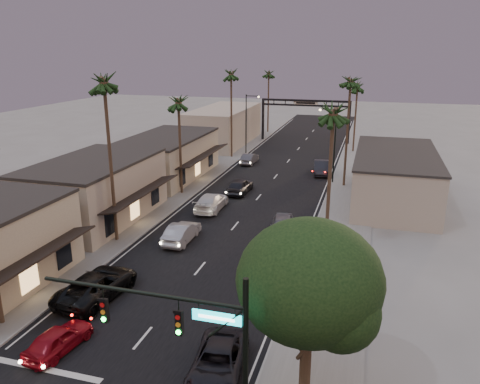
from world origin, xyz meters
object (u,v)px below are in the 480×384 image
Objects in this scene: arch at (305,110)px; oncoming_silver at (182,232)px; curbside_near at (218,362)px; palm_lb at (104,78)px; corner_tree at (311,286)px; oncoming_red at (58,339)px; palm_rc at (358,84)px; palm_rb at (351,78)px; streetlight_left at (248,119)px; streetlight_right at (333,139)px; palm_lc at (178,99)px; oncoming_pickup at (97,285)px; palm_far at (269,71)px; traffic_signal at (197,337)px; palm_ra at (334,108)px; palm_ld at (231,72)px; curbside_black at (286,264)px.

arch is 3.09× the size of oncoming_silver.
palm_lb is at bearing 128.44° from curbside_near.
corner_tree reaches higher than curbside_near.
palm_rc is at bearing -94.93° from oncoming_red.
streetlight_left is at bearing 137.95° from palm_rb.
streetlight_left is (-16.40, 50.55, -0.65)m from corner_tree.
palm_rb reaches higher than arch.
streetlight_right and streetlight_left have the same top height.
palm_lc reaches higher than streetlight_right.
palm_rc is at bearing 58.44° from palm_lc.
arch is 57.14m from oncoming_pickup.
palm_far is at bearing 140.36° from palm_rc.
palm_far is 2.68× the size of oncoming_silver.
arch is at bearing 94.93° from traffic_signal.
palm_ra is at bearing 6.63° from palm_lb.
palm_rc is at bearing 21.14° from streetlight_left.
arch is 18.61m from palm_ld.
palm_lb is at bearing -128.02° from palm_rb.
corner_tree is 14.26m from oncoming_red.
streetlight_left is at bearing 87.33° from palm_lb.
oncoming_silver is at bearing 114.82° from traffic_signal.
traffic_signal reaches higher than curbside_near.
palm_far reaches higher than traffic_signal.
palm_ld is at bearing -152.38° from palm_rc.
palm_ra reaches higher than streetlight_left.
palm_lb is 33.01m from palm_ld.
palm_rc is 2.48× the size of oncoming_silver.
palm_rc is (17.20, 9.00, -1.95)m from palm_ld.
palm_ld reaches higher than corner_tree.
oncoming_silver is (5.35, -12.66, -9.66)m from palm_lc.
oncoming_pickup is at bearing -86.98° from palm_far.
streetlight_right is at bearing -65.24° from palm_far.
palm_lc reaches higher than curbside_black.
corner_tree is at bearing 162.98° from oncoming_pickup.
arch is (-5.69, 66.00, 0.45)m from traffic_signal.
arch is at bearing 79.84° from palm_lb.
curbside_near is (8.29, -15.13, -0.07)m from oncoming_silver.
oncoming_pickup is (-1.13, 5.50, 0.17)m from oncoming_red.
traffic_signal is 0.64× the size of palm_far.
palm_ra is (15.52, -34.00, 6.11)m from streetlight_left.
palm_ld is (-18.08, 47.55, 6.44)m from corner_tree.
palm_lb is 1.25× the size of palm_rc.
palm_far is at bearing 104.14° from corner_tree.
curbside_black is at bearing -47.40° from palm_lc.
corner_tree is 72.96m from palm_far.
curbside_black is at bearing -67.14° from palm_ld.
corner_tree is at bearing -88.63° from palm_rb.
traffic_signal is 1.73× the size of oncoming_silver.
curbside_near is at bearing 118.08° from oncoming_silver.
palm_far reaches higher than streetlight_right.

